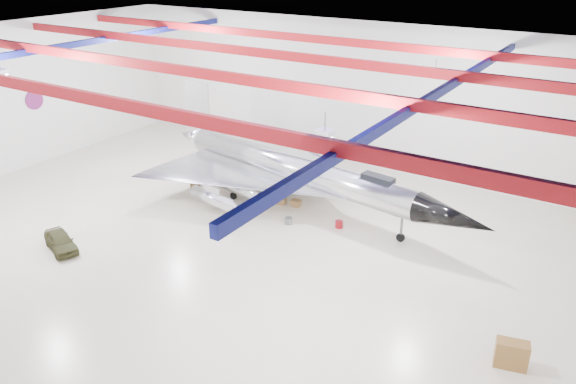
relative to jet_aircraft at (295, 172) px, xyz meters
The scene contains 17 objects.
floor 6.48m from the jet_aircraft, 102.45° to the right, with size 40.00×40.00×0.00m, color beige.
wall_back 9.72m from the jet_aircraft, 98.22° to the left, with size 40.00×40.00×0.00m, color silver.
wall_left 22.36m from the jet_aircraft, 164.44° to the right, with size 30.00×30.00×0.00m, color silver.
ceiling 10.64m from the jet_aircraft, 102.45° to the right, with size 40.00×40.00×0.00m, color #0A0F38.
ceiling_structure 10.10m from the jet_aircraft, 102.45° to the right, with size 39.50×29.50×1.08m.
wall_roundel 21.78m from the jet_aircraft, 169.51° to the right, with size 1.50×1.50×0.10m, color #B21414.
jet_aircraft is the anchor object (origin of this frame).
jeep 14.89m from the jet_aircraft, 122.22° to the right, with size 1.27×3.15×1.07m, color #36361B.
desk 18.29m from the jet_aircraft, 28.78° to the right, with size 1.32×0.66×1.21m, color brown.
crate_ply 7.91m from the jet_aircraft, 168.67° to the right, with size 0.59×0.47×0.41m, color olive.
toolbox_red 5.98m from the jet_aircraft, 134.95° to the left, with size 0.44×0.35×0.30m, color maroon.
engine_drum 3.72m from the jet_aircraft, 64.88° to the right, with size 0.47×0.47×0.42m, color #59595B.
parts_bin 2.09m from the jet_aircraft, 46.97° to the right, with size 0.64×0.51×0.45m, color olive.
crate_small 6.17m from the jet_aircraft, behind, with size 0.34×0.27×0.24m, color #59595B.
tool_chest 4.92m from the jet_aircraft, 20.12° to the right, with size 0.48×0.48×0.43m, color maroon.
oil_barrel 2.23m from the jet_aircraft, 138.83° to the right, with size 0.60×0.48×0.42m, color olive.
spares_box 4.72m from the jet_aircraft, 85.65° to the left, with size 0.35×0.35×0.31m, color #59595B.
Camera 1 is at (19.40, -23.24, 16.02)m, focal length 35.00 mm.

